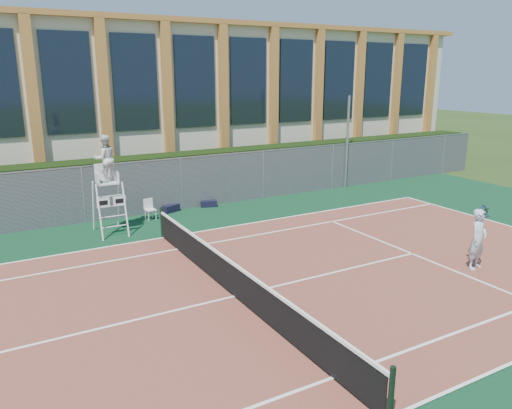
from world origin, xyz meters
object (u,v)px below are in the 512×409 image
steel_pole (347,142)px  tennis_player (478,239)px  umpire_chair (105,161)px  plastic_chair (149,207)px

steel_pole → tennis_player: (-3.67, -10.49, -1.35)m
umpire_chair → tennis_player: (8.58, -8.84, -1.70)m
steel_pole → plastic_chair: steel_pole is taller
umpire_chair → tennis_player: umpire_chair is taller
plastic_chair → tennis_player: (6.80, -9.81, 0.45)m
umpire_chair → plastic_chair: 2.95m
steel_pole → plastic_chair: size_ratio=5.53×
steel_pole → plastic_chair: 10.64m
steel_pole → tennis_player: 11.20m
umpire_chair → tennis_player: size_ratio=1.99×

